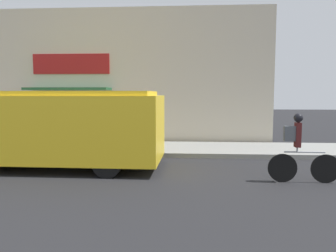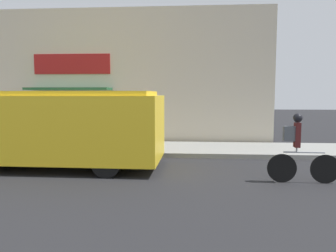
{
  "view_description": "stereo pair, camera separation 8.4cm",
  "coord_description": "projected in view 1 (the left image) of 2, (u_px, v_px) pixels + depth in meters",
  "views": [
    {
      "loc": [
        3.85,
        -10.78,
        2.15
      ],
      "look_at": [
        3.14,
        -0.2,
        1.1
      ],
      "focal_mm": 35.0,
      "sensor_mm": 36.0,
      "label": 1
    },
    {
      "loc": [
        3.93,
        -10.78,
        2.15
      ],
      "look_at": [
        3.14,
        -0.2,
        1.1
      ],
      "focal_mm": 35.0,
      "sensor_mm": 36.0,
      "label": 2
    }
  ],
  "objects": [
    {
      "name": "sidewalk",
      "position": [
        89.0,
        148.0,
        12.52
      ],
      "size": [
        28.0,
        2.74,
        0.16
      ],
      "color": "gray",
      "rests_on": "ground_plane"
    },
    {
      "name": "storefront",
      "position": [
        98.0,
        77.0,
        13.87
      ],
      "size": [
        14.56,
        1.13,
        5.71
      ],
      "color": "beige",
      "rests_on": "ground_plane"
    },
    {
      "name": "cyclist",
      "position": [
        300.0,
        149.0,
        7.87
      ],
      "size": [
        1.71,
        0.22,
        1.69
      ],
      "rotation": [
        0.0,
        0.0,
        -0.02
      ],
      "color": "black",
      "rests_on": "ground_plane"
    },
    {
      "name": "school_bus",
      "position": [
        55.0,
        128.0,
        9.44
      ],
      "size": [
        6.77,
        2.85,
        2.22
      ],
      "rotation": [
        0.0,
        0.0,
        -0.01
      ],
      "color": "yellow",
      "rests_on": "ground_plane"
    },
    {
      "name": "ground_plane",
      "position": [
        77.0,
        157.0,
        11.17
      ],
      "size": [
        70.0,
        70.0,
        0.0
      ],
      "primitive_type": "plane",
      "color": "#232326"
    }
  ]
}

